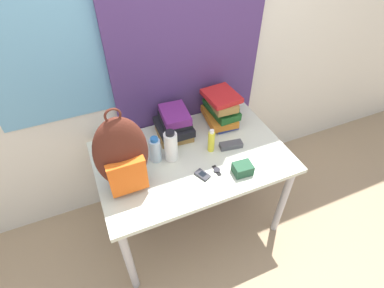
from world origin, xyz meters
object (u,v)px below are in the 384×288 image
(camera_pouch, at_px, (243,169))
(backpack, at_px, (122,156))
(book_stack_center, at_px, (221,108))
(sunglasses_case, at_px, (231,145))
(wristwatch, at_px, (217,170))
(sunscreen_bottle, at_px, (211,141))
(water_bottle, at_px, (155,150))
(cell_phone, at_px, (202,175))
(sports_bottle, at_px, (171,146))
(book_stack_left, at_px, (174,124))

(camera_pouch, bearing_deg, backpack, 164.39)
(backpack, height_order, book_stack_center, backpack)
(sunglasses_case, relative_size, wristwatch, 1.77)
(sunscreen_bottle, bearing_deg, water_bottle, 170.95)
(water_bottle, bearing_deg, cell_phone, -48.36)
(backpack, relative_size, cell_phone, 5.27)
(book_stack_center, relative_size, camera_pouch, 2.51)
(sports_bottle, bearing_deg, wristwatch, -43.82)
(water_bottle, distance_m, sports_bottle, 0.10)
(water_bottle, xyz_separation_m, sunscreen_bottle, (0.36, -0.06, -0.01))
(sunscreen_bottle, bearing_deg, book_stack_left, 124.43)
(book_stack_left, height_order, sports_bottle, sports_bottle)
(cell_phone, distance_m, sunglasses_case, 0.32)
(book_stack_center, relative_size, water_bottle, 1.61)
(backpack, distance_m, book_stack_left, 0.53)
(backpack, relative_size, sunscreen_bottle, 3.19)
(camera_pouch, relative_size, wristwatch, 1.32)
(sports_bottle, relative_size, sunscreen_bottle, 1.32)
(cell_phone, bearing_deg, sports_bottle, 119.57)
(backpack, relative_size, book_stack_left, 2.07)
(book_stack_left, bearing_deg, water_bottle, -136.84)
(water_bottle, distance_m, camera_pouch, 0.54)
(backpack, xyz_separation_m, water_bottle, (0.21, 0.13, -0.15))
(book_stack_center, relative_size, sunglasses_case, 1.88)
(book_stack_left, relative_size, sunscreen_bottle, 1.54)
(water_bottle, bearing_deg, backpack, -149.51)
(water_bottle, relative_size, sunglasses_case, 1.16)
(water_bottle, bearing_deg, book_stack_left, 43.16)
(backpack, height_order, camera_pouch, backpack)
(water_bottle, height_order, wristwatch, water_bottle)
(sports_bottle, distance_m, sunglasses_case, 0.41)
(sunscreen_bottle, xyz_separation_m, camera_pouch, (0.09, -0.25, -0.05))
(sports_bottle, xyz_separation_m, sunglasses_case, (0.40, -0.06, -0.09))
(sports_bottle, bearing_deg, cell_phone, -60.43)
(cell_phone, bearing_deg, sunglasses_case, 29.27)
(book_stack_left, bearing_deg, camera_pouch, -62.82)
(backpack, height_order, sunscreen_bottle, backpack)
(sunscreen_bottle, bearing_deg, wristwatch, -104.28)
(sunglasses_case, distance_m, camera_pouch, 0.23)
(camera_pouch, distance_m, wristwatch, 0.16)
(sunglasses_case, relative_size, camera_pouch, 1.34)
(sports_bottle, bearing_deg, sunscreen_bottle, -6.18)
(sunglasses_case, bearing_deg, camera_pouch, -101.18)
(backpack, bearing_deg, sunglasses_case, 3.38)
(sunscreen_bottle, relative_size, camera_pouch, 1.44)
(book_stack_center, bearing_deg, water_bottle, -161.07)
(camera_pouch, bearing_deg, sunglasses_case, 78.82)
(backpack, bearing_deg, book_stack_center, 22.40)
(wristwatch, bearing_deg, sports_bottle, 136.18)
(water_bottle, relative_size, camera_pouch, 1.56)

